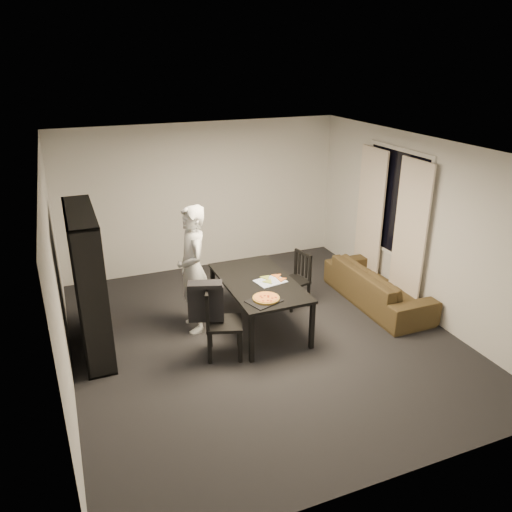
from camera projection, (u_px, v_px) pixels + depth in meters
name	position (u px, v px, depth m)	size (l,w,h in m)	color
room	(263.00, 250.00, 6.44)	(5.01, 5.51, 2.61)	black
window_pane	(395.00, 203.00, 7.74)	(0.02, 1.40, 1.60)	black
window_frame	(395.00, 203.00, 7.74)	(0.03, 1.52, 1.72)	white
curtain_left	(410.00, 235.00, 7.40)	(0.03, 0.70, 2.25)	beige
curtain_right	(370.00, 216.00, 8.29)	(0.03, 0.70, 2.25)	beige
bookshelf	(89.00, 283.00, 6.34)	(0.35, 1.50, 1.90)	black
dining_table	(259.00, 285.00, 6.97)	(0.95, 1.71, 0.71)	black
chair_left	(217.00, 317.00, 6.32)	(0.57, 0.57, 0.97)	black
chair_right	(298.00, 275.00, 7.68)	(0.47, 0.47, 0.85)	black
draped_jacket	(206.00, 300.00, 6.22)	(0.46, 0.31, 0.53)	black
person	(193.00, 270.00, 6.83)	(0.66, 0.43, 1.81)	silver
baking_tray	(264.00, 301.00, 6.37)	(0.40, 0.32, 0.01)	black
pepperoni_pizza	(266.00, 298.00, 6.41)	(0.35, 0.35, 0.03)	olive
kitchen_towel	(270.00, 281.00, 6.93)	(0.40, 0.30, 0.01)	white
pizza_slices	(273.00, 278.00, 6.99)	(0.37, 0.31, 0.01)	gold
sofa	(378.00, 286.00, 7.78)	(2.00, 0.78, 0.58)	#392F16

